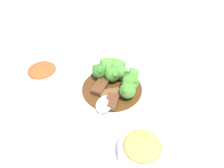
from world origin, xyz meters
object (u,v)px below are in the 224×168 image
(side_bowl_appetizer, at_px, (141,149))
(broccoli_floret_1, at_px, (108,66))
(broccoli_floret_7, at_px, (99,71))
(sauce_dish, at_px, (140,50))
(broccoli_floret_3, at_px, (133,73))
(side_bowl_kimchi, at_px, (43,73))
(serving_spoon, at_px, (103,108))
(broccoli_floret_4, at_px, (113,74))
(beef_strip_2, at_px, (110,93))
(broccoli_floret_6, at_px, (128,90))
(broccoli_floret_2, at_px, (121,72))
(broccoli_floret_5, at_px, (130,82))
(main_plate, at_px, (112,89))
(beef_strip_1, at_px, (101,85))
(beef_strip_0, at_px, (112,101))
(broccoli_floret_0, at_px, (118,66))

(side_bowl_appetizer, bearing_deg, broccoli_floret_1, -133.09)
(broccoli_floret_7, height_order, sauce_dish, broccoli_floret_7)
(broccoli_floret_1, distance_m, sauce_dish, 0.19)
(broccoli_floret_3, distance_m, side_bowl_kimchi, 0.29)
(serving_spoon, relative_size, side_bowl_appetizer, 1.93)
(broccoli_floret_7, relative_size, sauce_dish, 0.77)
(broccoli_floret_4, height_order, side_bowl_appetizer, broccoli_floret_4)
(beef_strip_2, xyz_separation_m, broccoli_floret_6, (-0.01, 0.05, 0.02))
(side_bowl_kimchi, relative_size, side_bowl_appetizer, 1.00)
(broccoli_floret_2, bearing_deg, broccoli_floret_5, 58.79)
(serving_spoon, bearing_deg, broccoli_floret_5, 164.09)
(broccoli_floret_7, bearing_deg, serving_spoon, 35.94)
(main_plate, distance_m, broccoli_floret_6, 0.07)
(broccoli_floret_1, distance_m, broccoli_floret_4, 0.04)
(broccoli_floret_5, bearing_deg, main_plate, -69.52)
(broccoli_floret_4, xyz_separation_m, broccoli_floret_5, (0.01, 0.07, 0.01))
(broccoli_floret_1, relative_size, side_bowl_kimchi, 0.52)
(serving_spoon, xyz_separation_m, sauce_dish, (-0.32, -0.04, -0.02))
(beef_strip_1, height_order, sauce_dish, beef_strip_1)
(sauce_dish, bearing_deg, broccoli_floret_3, 17.63)
(broccoli_floret_6, relative_size, side_bowl_kimchi, 0.45)
(main_plate, xyz_separation_m, broccoli_floret_1, (-0.05, -0.04, 0.04))
(beef_strip_0, relative_size, broccoli_floret_1, 1.03)
(beef_strip_1, distance_m, broccoli_floret_2, 0.08)
(side_bowl_kimchi, bearing_deg, beef_strip_1, 104.30)
(beef_strip_1, height_order, broccoli_floret_6, broccoli_floret_6)
(broccoli_floret_1, bearing_deg, beef_strip_2, 34.67)
(broccoli_floret_6, bearing_deg, broccoli_floret_2, -138.17)
(beef_strip_1, bearing_deg, broccoli_floret_7, -142.26)
(broccoli_floret_6, bearing_deg, broccoli_floret_7, -104.79)
(broccoli_floret_2, relative_size, broccoli_floret_5, 0.88)
(broccoli_floret_0, height_order, serving_spoon, broccoli_floret_0)
(main_plate, relative_size, broccoli_floret_3, 6.85)
(beef_strip_2, bearing_deg, broccoli_floret_3, 159.51)
(serving_spoon, xyz_separation_m, side_bowl_kimchi, (-0.02, -0.24, 0.00))
(main_plate, height_order, broccoli_floret_1, broccoli_floret_1)
(main_plate, height_order, serving_spoon, serving_spoon)
(broccoli_floret_6, bearing_deg, broccoli_floret_3, -166.35)
(broccoli_floret_1, height_order, broccoli_floret_2, broccoli_floret_1)
(broccoli_floret_7, relative_size, side_bowl_appetizer, 0.44)
(broccoli_floret_1, bearing_deg, main_plate, 42.16)
(broccoli_floret_4, relative_size, side_bowl_appetizer, 0.46)
(broccoli_floret_1, height_order, broccoli_floret_3, broccoli_floret_1)
(beef_strip_2, relative_size, broccoli_floret_0, 1.09)
(broccoli_floret_0, relative_size, sauce_dish, 0.88)
(main_plate, distance_m, broccoli_floret_1, 0.08)
(broccoli_floret_4, relative_size, broccoli_floret_7, 1.03)
(broccoli_floret_3, height_order, broccoli_floret_4, broccoli_floret_4)
(broccoli_floret_7, bearing_deg, broccoli_floret_0, 134.11)
(beef_strip_0, distance_m, broccoli_floret_6, 0.06)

